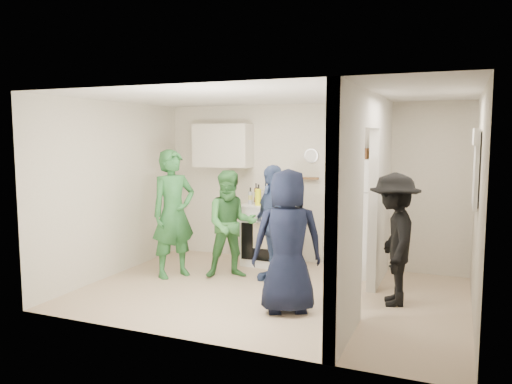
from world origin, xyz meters
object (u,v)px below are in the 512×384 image
person_denim (273,224)px  person_nook (394,239)px  blue_bowl (356,144)px  person_green_left (174,214)px  person_navy (288,241)px  yellow_cup_stack_top (377,150)px  wicker_basket (356,153)px  stove (270,234)px  person_green_center (231,224)px  fridge (361,217)px

person_denim → person_nook: (1.65, -0.32, -0.02)m
blue_bowl → person_nook: blue_bowl is taller
person_green_left → person_navy: bearing=-80.3°
yellow_cup_stack_top → person_navy: yellow_cup_stack_top is taller
wicker_basket → person_denim: (-0.94, -0.89, -0.95)m
stove → person_denim: bearing=-67.3°
wicker_basket → person_green_center: 2.07m
yellow_cup_stack_top → fridge: bearing=155.6°
fridge → person_denim: (-1.04, -0.84, -0.03)m
person_denim → wicker_basket: bearing=87.0°
blue_bowl → person_denim: size_ratio=0.15×
wicker_basket → yellow_cup_stack_top: size_ratio=1.40×
person_nook → person_green_center: bearing=-109.0°
fridge → yellow_cup_stack_top: size_ratio=6.73×
blue_bowl → person_green_left: (-2.34, -1.18, -0.98)m
stove → person_nook: size_ratio=0.60×
blue_bowl → person_green_left: blue_bowl is taller
stove → person_green_center: 0.97m
blue_bowl → stove: bearing=-179.1°
wicker_basket → person_green_left: wicker_basket is taller
stove → fridge: size_ratio=0.57×
wicker_basket → person_denim: bearing=-136.8°
person_nook → yellow_cup_stack_top: bearing=-171.4°
person_navy → person_nook: person_navy is taller
wicker_basket → person_nook: 1.70m
person_green_center → person_navy: 1.59m
person_navy → stove: bearing=-90.9°
wicker_basket → yellow_cup_stack_top: yellow_cup_stack_top is taller
person_nook → fridge: bearing=-163.9°
yellow_cup_stack_top → person_denim: yellow_cup_stack_top is taller
person_green_left → person_denim: (1.40, 0.29, -0.10)m
person_denim → person_navy: person_navy is taller
person_denim → person_nook: bearing=32.7°
fridge → person_green_center: fridge is taller
person_green_left → person_denim: person_green_left is taller
stove → person_nook: 2.36m
person_green_left → person_nook: person_green_left is taller
yellow_cup_stack_top → person_navy: (-0.69, -1.80, -0.98)m
blue_bowl → yellow_cup_stack_top: bearing=-25.1°
person_green_left → person_denim: bearing=-47.1°
person_green_left → person_nook: size_ratio=1.15×
person_navy → person_nook: bearing=-172.3°
person_green_left → person_navy: person_green_left is taller
person_green_center → person_green_left: bearing=168.2°
blue_bowl → person_nook: bearing=-59.6°
stove → person_denim: 0.99m
yellow_cup_stack_top → person_denim: (-1.26, -0.74, -1.00)m
blue_bowl → person_denim: bearing=-136.8°
stove → person_navy: (0.93, -1.93, 0.35)m
wicker_basket → blue_bowl: blue_bowl is taller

